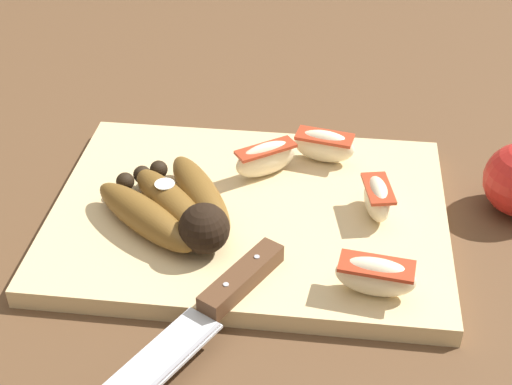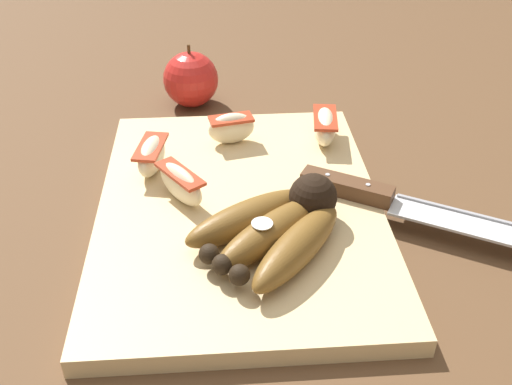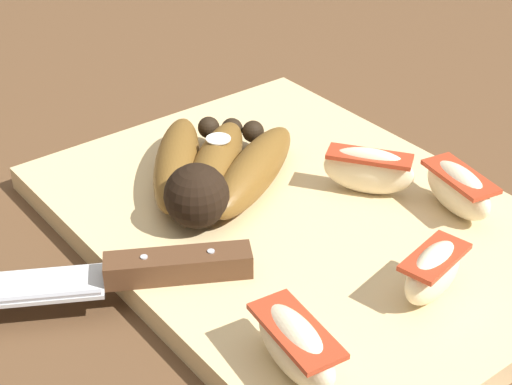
{
  "view_description": "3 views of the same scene",
  "coord_description": "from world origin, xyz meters",
  "views": [
    {
      "loc": [
        -0.1,
        0.58,
        0.48
      ],
      "look_at": [
        -0.03,
        0.01,
        0.06
      ],
      "focal_mm": 52.1,
      "sensor_mm": 36.0,
      "label": 1
    },
    {
      "loc": [
        0.49,
        -0.04,
        0.39
      ],
      "look_at": [
        -0.01,
        -0.0,
        0.04
      ],
      "focal_mm": 41.81,
      "sensor_mm": 36.0,
      "label": 2
    },
    {
      "loc": [
        -0.4,
        0.32,
        0.36
      ],
      "look_at": [
        0.0,
        0.01,
        0.04
      ],
      "focal_mm": 56.45,
      "sensor_mm": 36.0,
      "label": 3
    }
  ],
  "objects": [
    {
      "name": "apple_wedge_extra",
      "position": [
        -0.09,
        -0.11,
        0.04
      ],
      "size": [
        0.07,
        0.04,
        0.04
      ],
      "color": "beige",
      "rests_on": "cutting_board"
    },
    {
      "name": "apple_wedge_near",
      "position": [
        -0.14,
        0.09,
        0.04
      ],
      "size": [
        0.07,
        0.04,
        0.04
      ],
      "color": "beige",
      "rests_on": "cutting_board"
    },
    {
      "name": "apple_wedge_far",
      "position": [
        -0.03,
        -0.08,
        0.04
      ],
      "size": [
        0.07,
        0.06,
        0.04
      ],
      "color": "beige",
      "rests_on": "cutting_board"
    },
    {
      "name": "cutting_board",
      "position": [
        -0.02,
        -0.02,
        0.01
      ],
      "size": [
        0.4,
        0.3,
        0.02
      ],
      "primitive_type": "cube",
      "color": "#DBBC84",
      "rests_on": "ground_plane"
    },
    {
      "name": "ground_plane",
      "position": [
        0.0,
        0.0,
        0.0
      ],
      "size": [
        6.0,
        6.0,
        0.0
      ],
      "primitive_type": "plane",
      "color": "brown"
    },
    {
      "name": "apple_wedge_middle",
      "position": [
        -0.15,
        -0.02,
        0.04
      ],
      "size": [
        0.04,
        0.06,
        0.04
      ],
      "color": "beige",
      "rests_on": "cutting_board"
    },
    {
      "name": "banana_bunch",
      "position": [
        0.05,
        0.02,
        0.04
      ],
      "size": [
        0.16,
        0.17,
        0.05
      ],
      "color": "black",
      "rests_on": "cutting_board"
    },
    {
      "name": "chefs_knife",
      "position": [
        -0.0,
        0.14,
        0.03
      ],
      "size": [
        0.16,
        0.26,
        0.02
      ],
      "color": "silver",
      "rests_on": "cutting_board"
    }
  ]
}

